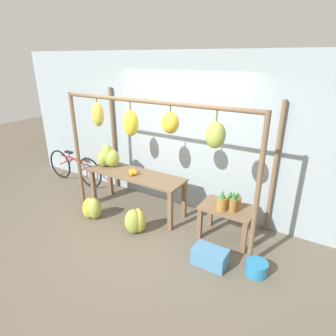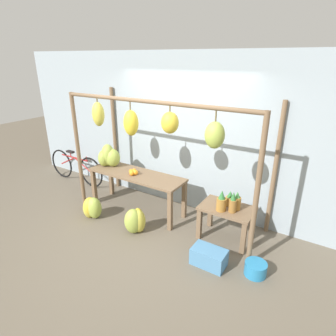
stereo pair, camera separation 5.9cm
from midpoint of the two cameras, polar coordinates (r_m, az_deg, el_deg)
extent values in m
plane|color=#665B4C|center=(4.63, -4.93, -13.89)|extent=(20.00, 20.00, 0.00)
cube|color=#99A8B2|center=(5.07, 3.79, 6.90)|extent=(8.00, 0.08, 2.80)
cylinder|color=brown|center=(5.37, -17.44, 3.08)|extent=(0.07, 0.07, 2.13)
cylinder|color=brown|center=(3.70, 17.98, -5.48)|extent=(0.07, 0.07, 2.13)
cylinder|color=brown|center=(6.01, -10.48, 5.66)|extent=(0.07, 0.07, 2.13)
cylinder|color=brown|center=(4.58, 21.22, -0.62)|extent=(0.07, 0.07, 2.13)
cylinder|color=brown|center=(4.04, -3.43, 13.32)|extent=(3.25, 0.06, 0.06)
cylinder|color=brown|center=(4.71, -13.88, 13.25)|extent=(0.02, 0.02, 0.05)
ellipsoid|color=gold|center=(4.75, -13.64, 10.59)|extent=(0.21, 0.19, 0.39)
cylinder|color=brown|center=(4.26, -7.30, 12.42)|extent=(0.02, 0.02, 0.12)
ellipsoid|color=yellow|center=(4.31, -7.14, 9.07)|extent=(0.24, 0.21, 0.39)
cylinder|color=brown|center=(3.86, 0.83, 11.94)|extent=(0.02, 0.02, 0.08)
ellipsoid|color=gold|center=(3.90, 0.82, 9.18)|extent=(0.25, 0.23, 0.30)
cylinder|color=brown|center=(3.57, 10.18, 10.34)|extent=(0.02, 0.02, 0.13)
ellipsoid|color=#9EB247|center=(3.63, 9.93, 6.59)|extent=(0.26, 0.23, 0.35)
cube|color=brown|center=(5.07, -6.14, -1.32)|extent=(1.83, 0.57, 0.04)
cube|color=brown|center=(5.61, -14.47, -3.70)|extent=(0.07, 0.07, 0.70)
cube|color=brown|center=(4.62, 0.79, -8.77)|extent=(0.07, 0.07, 0.70)
cube|color=brown|center=(5.91, -11.20, -2.08)|extent=(0.07, 0.07, 0.70)
cube|color=brown|center=(4.98, 3.66, -6.42)|extent=(0.07, 0.07, 0.70)
cube|color=brown|center=(4.41, 12.29, -8.03)|extent=(0.81, 0.52, 0.04)
cube|color=brown|center=(4.50, 6.75, -11.18)|extent=(0.07, 0.07, 0.52)
cube|color=brown|center=(4.30, 15.48, -13.59)|extent=(0.07, 0.07, 0.52)
cube|color=brown|center=(4.83, 8.98, -8.81)|extent=(0.07, 0.07, 0.52)
cube|color=brown|center=(4.65, 17.10, -10.91)|extent=(0.07, 0.07, 0.52)
ellipsoid|color=#9EB247|center=(5.41, -10.89, 2.08)|extent=(0.30, 0.27, 0.35)
ellipsoid|color=#9EB247|center=(5.44, -11.79, 2.59)|extent=(0.37, 0.36, 0.43)
ellipsoid|color=#9EB247|center=(5.46, -12.59, 1.97)|extent=(0.30, 0.31, 0.32)
sphere|color=orange|center=(5.09, -6.57, -0.53)|extent=(0.08, 0.08, 0.08)
sphere|color=orange|center=(5.02, -6.54, -0.84)|extent=(0.09, 0.09, 0.09)
sphere|color=orange|center=(4.99, -6.27, -0.92)|extent=(0.09, 0.09, 0.09)
sphere|color=orange|center=(4.97, -7.04, -1.08)|extent=(0.08, 0.08, 0.08)
sphere|color=orange|center=(5.04, -7.10, -0.71)|extent=(0.09, 0.09, 0.09)
sphere|color=orange|center=(5.01, -6.46, -0.88)|extent=(0.09, 0.09, 0.09)
cylinder|color=olive|center=(4.26, 13.39, -7.48)|extent=(0.11, 0.11, 0.19)
cone|color=#337538|center=(4.18, 13.58, -5.53)|extent=(0.08, 0.08, 0.13)
cylinder|color=#A3702D|center=(4.33, 14.14, -6.99)|extent=(0.12, 0.12, 0.20)
cone|color=#428442|center=(4.27, 14.32, -5.28)|extent=(0.09, 0.09, 0.09)
cylinder|color=#A3702D|center=(4.26, 11.15, -7.28)|extent=(0.14, 0.14, 0.20)
cone|color=#337538|center=(4.18, 11.31, -5.33)|extent=(0.10, 0.10, 0.13)
cylinder|color=#B27F38|center=(4.44, 12.81, -6.58)|extent=(0.14, 0.14, 0.14)
cone|color=#337538|center=(4.38, 12.93, -5.21)|extent=(0.10, 0.10, 0.10)
ellipsoid|color=#9EB247|center=(5.17, -14.42, -7.86)|extent=(0.29, 0.26, 0.40)
ellipsoid|color=gold|center=(5.23, -15.21, -7.70)|extent=(0.29, 0.31, 0.38)
ellipsoid|color=gold|center=(5.22, -15.52, -8.01)|extent=(0.25, 0.23, 0.34)
ellipsoid|color=gold|center=(4.66, -5.63, -10.64)|extent=(0.34, 0.33, 0.41)
ellipsoid|color=yellow|center=(4.68, -5.72, -10.41)|extent=(0.23, 0.24, 0.42)
ellipsoid|color=#9EB247|center=(4.65, -6.71, -10.67)|extent=(0.39, 0.38, 0.43)
cube|color=#4C84B2|center=(4.09, 8.73, -17.44)|extent=(0.47, 0.28, 0.25)
cylinder|color=teal|center=(4.10, 17.77, -18.91)|extent=(0.29, 0.29, 0.18)
torus|color=black|center=(7.06, -20.53, 0.84)|extent=(0.68, 0.04, 0.68)
torus|color=black|center=(6.34, -15.11, -0.84)|extent=(0.68, 0.04, 0.68)
cylinder|color=maroon|center=(6.61, -18.21, 2.00)|extent=(0.83, 0.04, 0.03)
cylinder|color=maroon|center=(6.83, -19.41, 1.40)|extent=(0.50, 0.03, 0.27)
cylinder|color=maroon|center=(6.47, -16.69, 0.61)|extent=(0.50, 0.03, 0.27)
cylinder|color=maroon|center=(6.69, -18.93, 2.58)|extent=(0.02, 0.02, 0.10)
cube|color=black|center=(6.67, -19.00, 3.15)|extent=(0.20, 0.08, 0.04)
cylinder|color=maroon|center=(6.31, -15.97, 1.80)|extent=(0.02, 0.02, 0.10)
camera|label=1|loc=(0.03, -89.63, 0.15)|focal=30.00mm
camera|label=2|loc=(0.03, 90.37, -0.15)|focal=30.00mm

